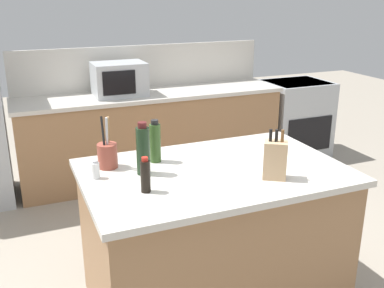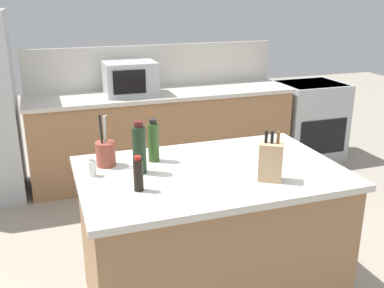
% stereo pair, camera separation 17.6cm
% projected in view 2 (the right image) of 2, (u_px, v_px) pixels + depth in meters
% --- Properties ---
extents(back_counter_run, '(2.84, 0.66, 0.94)m').
position_uv_depth(back_counter_run, '(163.00, 134.00, 4.91)').
color(back_counter_run, '#936B47').
rests_on(back_counter_run, ground_plane).
extents(wall_backsplash, '(2.80, 0.03, 0.46)m').
position_uv_depth(wall_backsplash, '(154.00, 66.00, 4.96)').
color(wall_backsplash, beige).
rests_on(wall_backsplash, back_counter_run).
extents(kitchen_island, '(1.57, 1.02, 0.94)m').
position_uv_depth(kitchen_island, '(210.00, 238.00, 2.85)').
color(kitchen_island, '#936B47').
rests_on(kitchen_island, ground_plane).
extents(range_oven, '(0.76, 0.65, 0.92)m').
position_uv_depth(range_oven, '(309.00, 120.00, 5.47)').
color(range_oven, '#ADB2B7').
rests_on(range_oven, ground_plane).
extents(microwave, '(0.52, 0.39, 0.34)m').
position_uv_depth(microwave, '(130.00, 78.00, 4.60)').
color(microwave, '#ADB2B7').
rests_on(microwave, back_counter_run).
extents(knife_block, '(0.16, 0.15, 0.29)m').
position_uv_depth(knife_block, '(271.00, 161.00, 2.51)').
color(knife_block, tan).
rests_on(knife_block, kitchen_island).
extents(utensil_crock, '(0.12, 0.12, 0.32)m').
position_uv_depth(utensil_crock, '(106.00, 153.00, 2.73)').
color(utensil_crock, brown).
rests_on(utensil_crock, kitchen_island).
extents(soy_sauce_bottle, '(0.05, 0.05, 0.20)m').
position_uv_depth(soy_sauce_bottle, '(138.00, 174.00, 2.39)').
color(soy_sauce_bottle, black).
rests_on(soy_sauce_bottle, kitchen_island).
extents(olive_oil_bottle, '(0.07, 0.07, 0.27)m').
position_uv_depth(olive_oil_bottle, '(153.00, 141.00, 2.80)').
color(olive_oil_bottle, '#2D4C1E').
rests_on(olive_oil_bottle, kitchen_island).
extents(salt_shaker, '(0.05, 0.05, 0.11)m').
position_uv_depth(salt_shaker, '(92.00, 168.00, 2.59)').
color(salt_shaker, silver).
rests_on(salt_shaker, kitchen_island).
extents(wine_bottle, '(0.08, 0.08, 0.31)m').
position_uv_depth(wine_bottle, '(139.00, 149.00, 2.61)').
color(wine_bottle, black).
rests_on(wine_bottle, kitchen_island).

